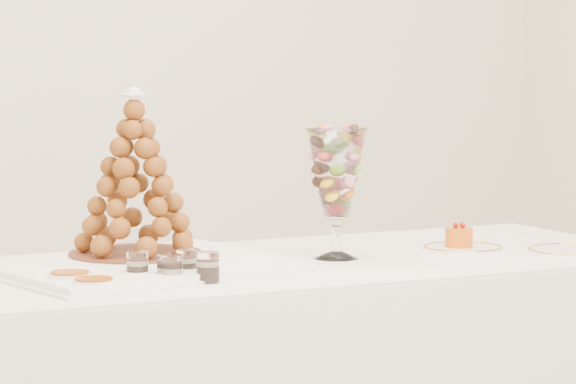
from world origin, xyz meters
TOP-DOWN VIEW (x-y plane):
  - lace_tray at (-0.24, 0.34)m, footprint 0.74×0.60m
  - macaron_vase at (0.27, 0.28)m, footprint 0.15×0.15m
  - cake_plate at (0.64, 0.24)m, footprint 0.21×0.21m
  - spare_plate at (0.85, 0.05)m, footprint 0.24×0.24m
  - verrine_a at (-0.31, 0.20)m, footprint 0.06×0.06m
  - verrine_b at (-0.25, 0.15)m, footprint 0.06×0.06m
  - verrine_c at (-0.19, 0.19)m, footprint 0.05×0.05m
  - verrine_d at (-0.25, 0.13)m, footprint 0.06×0.06m
  - verrine_e at (-0.18, 0.10)m, footprint 0.07×0.07m
  - ramekin_back at (-0.47, 0.20)m, footprint 0.10×0.10m
  - ramekin_front at (-0.45, 0.10)m, footprint 0.09×0.09m
  - croquembouche at (-0.21, 0.44)m, footprint 0.33×0.33m
  - mousse_cake at (0.63, 0.24)m, footprint 0.07×0.07m

SIDE VIEW (x-z plane):
  - cake_plate at x=0.64m, z-range 0.75..0.76m
  - spare_plate at x=0.85m, z-range 0.75..0.76m
  - lace_tray at x=-0.24m, z-range 0.75..0.77m
  - ramekin_front at x=-0.45m, z-range 0.75..0.78m
  - ramekin_back at x=-0.47m, z-range 0.75..0.78m
  - verrine_b at x=-0.25m, z-range 0.75..0.82m
  - verrine_d at x=-0.25m, z-range 0.75..0.82m
  - verrine_c at x=-0.19m, z-range 0.75..0.82m
  - verrine_a at x=-0.31m, z-range 0.75..0.82m
  - verrine_e at x=-0.18m, z-range 0.75..0.82m
  - mousse_cake at x=0.63m, z-range 0.76..0.82m
  - macaron_vase at x=0.27m, z-range 0.80..1.13m
  - croquembouche at x=-0.21m, z-range 0.77..1.18m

